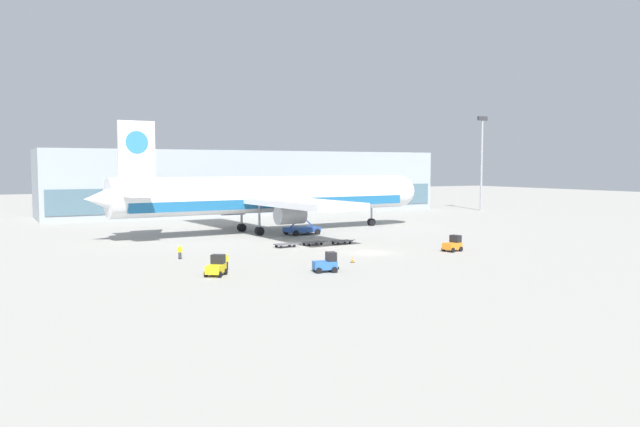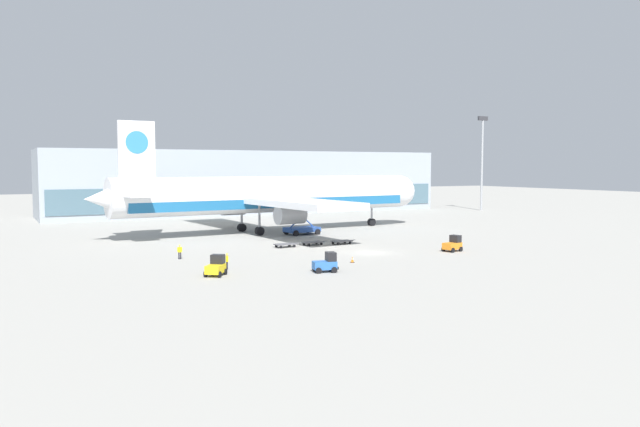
% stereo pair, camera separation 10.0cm
% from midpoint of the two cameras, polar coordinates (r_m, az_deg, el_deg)
% --- Properties ---
extents(ground_plane, '(400.00, 400.00, 0.00)m').
position_cam_midpoint_polar(ground_plane, '(76.68, 4.57, -3.60)').
color(ground_plane, '#9E9B93').
extents(terminal_building, '(90.00, 18.20, 14.00)m').
position_cam_midpoint_polar(terminal_building, '(144.00, -6.40, 2.87)').
color(terminal_building, '#9EA8B2').
rests_on(terminal_building, ground_plane).
extents(light_mast, '(2.80, 0.50, 22.55)m').
position_cam_midpoint_polar(light_mast, '(155.29, 14.62, 5.12)').
color(light_mast, '#9EA0A5').
rests_on(light_mast, ground_plane).
extents(airplane_main, '(58.09, 48.44, 17.00)m').
position_cam_midpoint_polar(airplane_main, '(100.25, -4.65, 1.61)').
color(airplane_main, white).
rests_on(airplane_main, ground_plane).
extents(scissor_lift_loader, '(5.39, 3.68, 5.25)m').
position_cam_midpoint_polar(scissor_lift_loader, '(96.72, -1.64, -0.75)').
color(scissor_lift_loader, '#284C99').
rests_on(scissor_lift_loader, ground_plane).
extents(baggage_tug_foreground, '(2.69, 2.08, 2.00)m').
position_cam_midpoint_polar(baggage_tug_foreground, '(79.42, 12.10, -2.77)').
color(baggage_tug_foreground, orange).
rests_on(baggage_tug_foreground, ground_plane).
extents(baggage_tug_mid, '(2.70, 2.10, 2.00)m').
position_cam_midpoint_polar(baggage_tug_mid, '(62.53, 0.62, -4.58)').
color(baggage_tug_mid, '#2D66B7').
rests_on(baggage_tug_mid, ground_plane).
extents(baggage_tug_far, '(2.66, 2.79, 2.00)m').
position_cam_midpoint_polar(baggage_tug_far, '(61.30, -9.43, -4.82)').
color(baggage_tug_far, yellow).
rests_on(baggage_tug_far, ground_plane).
extents(baggage_dolly_lead, '(3.75, 1.69, 0.48)m').
position_cam_midpoint_polar(baggage_dolly_lead, '(81.67, -3.15, -2.84)').
color(baggage_dolly_lead, '#56565B').
rests_on(baggage_dolly_lead, ground_plane).
extents(baggage_dolly_second, '(3.75, 1.69, 0.48)m').
position_cam_midpoint_polar(baggage_dolly_second, '(83.79, -0.63, -2.65)').
color(baggage_dolly_second, '#56565B').
rests_on(baggage_dolly_second, ground_plane).
extents(baggage_dolly_third, '(3.75, 1.69, 0.48)m').
position_cam_midpoint_polar(baggage_dolly_third, '(85.07, 2.03, -2.55)').
color(baggage_dolly_third, '#56565B').
rests_on(baggage_dolly_third, ground_plane).
extents(ground_crew_near, '(0.28, 0.56, 1.68)m').
position_cam_midpoint_polar(ground_crew_near, '(64.69, -8.46, -4.23)').
color(ground_crew_near, black).
rests_on(ground_crew_near, ground_plane).
extents(ground_crew_far, '(0.57, 0.22, 1.66)m').
position_cam_midpoint_polar(ground_crew_far, '(72.86, -12.67, -3.34)').
color(ground_crew_far, black).
rests_on(ground_crew_far, ground_plane).
extents(traffic_cone_near, '(0.40, 0.40, 0.68)m').
position_cam_midpoint_polar(traffic_cone_near, '(68.84, 3.02, -4.22)').
color(traffic_cone_near, black).
rests_on(traffic_cone_near, ground_plane).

